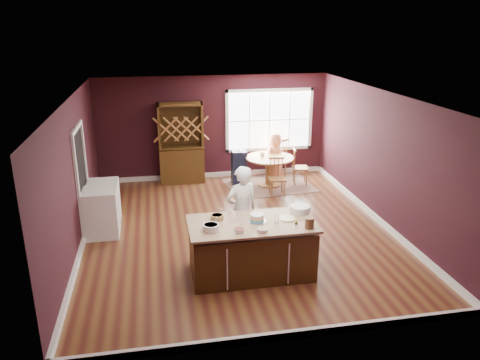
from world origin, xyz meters
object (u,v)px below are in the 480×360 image
baker (242,210)px  seated_woman (275,156)px  hutch (181,143)px  dryer (104,202)px  washer (101,213)px  layer_cake (257,218)px  high_chair (239,166)px  chair_east (300,166)px  chair_south (277,177)px  toddler (238,153)px  kitchen_island (251,249)px  chair_north (277,157)px  dining_table (269,165)px

baker → seated_woman: 4.27m
hutch → dryer: (-1.77, -2.30, -0.59)m
washer → dryer: 0.64m
layer_cake → hutch: 4.98m
high_chair → chair_east: bearing=-11.1°
chair_south → toddler: bearing=128.4°
kitchen_island → chair_east: (2.17, 4.20, 0.03)m
high_chair → hutch: size_ratio=0.44×
hutch → seated_woman: bearing=-5.1°
chair_north → high_chair: bearing=-4.2°
washer → dryer: washer is taller
baker → chair_north: size_ratio=1.54×
kitchen_island → hutch: 5.02m
toddler → hutch: 1.47m
chair_south → kitchen_island: bearing=-107.3°
seated_woman → washer: 5.01m
toddler → hutch: bearing=166.1°
chair_north → chair_south: bearing=50.9°
layer_cake → toddler: (0.52, 4.55, -0.18)m
chair_south → seated_woman: size_ratio=0.75×
chair_north → dryer: size_ratio=1.20×
baker → dining_table: bearing=-127.2°
layer_cake → baker: bearing=98.6°
kitchen_island → layer_cake: bearing=17.2°
kitchen_island → dryer: (-2.56, 2.62, 0.01)m
layer_cake → seated_woman: seated_woman is taller
dining_table → chair_south: bearing=-89.7°
hutch → washer: size_ratio=2.21×
baker → high_chair: baker is taller
chair_north → dryer: (-4.31, -2.32, -0.09)m
baker → kitchen_island: bearing=75.8°
chair_north → washer: (-4.31, -2.96, -0.07)m
dining_table → seated_woman: seated_woman is taller
chair_south → chair_north: 1.53m
seated_woman → baker: bearing=35.5°
chair_south → chair_east: bearing=46.9°
high_chair → chair_south: bearing=-54.7°
toddler → dryer: 3.75m
chair_north → toddler: 1.22m
dining_table → washer: (-3.93, -2.24, -0.07)m
baker → chair_south: baker is taller
chair_east → chair_north: (-0.43, 0.74, 0.06)m
dryer → baker: bearing=-36.0°
baker → layer_cake: size_ratio=5.12×
baker → hutch: size_ratio=0.79×
chair_east → dryer: chair_east is taller
chair_south → high_chair: bearing=128.9°
dining_table → seated_woman: size_ratio=0.97×
layer_cake → dryer: bearing=135.7°
kitchen_island → washer: (-2.56, 1.98, 0.03)m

